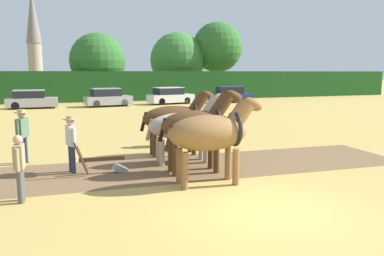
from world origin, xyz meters
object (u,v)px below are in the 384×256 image
(church_spire, at_px, (34,36))
(tree_center_left, at_px, (98,61))
(tree_center_right, at_px, (217,47))
(farmer_onlooker_left, at_px, (19,164))
(tree_center, at_px, (178,60))
(draft_horse_trail_right, at_px, (176,118))
(draft_horse_lead_right, at_px, (197,125))
(farmer_at_plow, at_px, (71,140))
(draft_horse_lead_left, at_px, (211,133))
(plow, at_px, (106,163))
(parked_car_left, at_px, (31,100))
(parked_car_center, at_px, (170,96))
(farmer_onlooker_right, at_px, (22,132))
(parked_car_center_right, at_px, (231,95))
(parked_car_center_left, at_px, (107,98))
(farmer_beside_team, at_px, (177,123))
(draft_horse_trail_left, at_px, (186,125))

(church_spire, bearing_deg, tree_center_left, -77.47)
(tree_center_right, bearing_deg, farmer_onlooker_left, -119.50)
(tree_center, relative_size, draft_horse_trail_right, 2.72)
(draft_horse_lead_right, bearing_deg, farmer_at_plow, 164.47)
(draft_horse_lead_left, bearing_deg, plow, 143.93)
(draft_horse_lead_left, distance_m, parked_car_left, 25.55)
(draft_horse_lead_left, height_order, draft_horse_lead_right, draft_horse_lead_right)
(parked_car_left, bearing_deg, draft_horse_trail_right, -73.49)
(plow, bearing_deg, parked_car_center, 72.12)
(plow, distance_m, farmer_at_plow, 1.26)
(draft_horse_lead_right, distance_m, farmer_onlooker_right, 5.83)
(tree_center_right, distance_m, parked_car_center_right, 12.26)
(tree_center, distance_m, parked_car_center_right, 12.21)
(parked_car_center, height_order, parked_car_center_right, parked_car_center_right)
(tree_center, bearing_deg, church_spire, 116.53)
(tree_center_right, bearing_deg, tree_center, 170.52)
(church_spire, height_order, farmer_onlooker_left, church_spire)
(farmer_onlooker_right, bearing_deg, parked_car_center_right, 72.84)
(parked_car_left, xyz_separation_m, parked_car_center, (12.16, 0.44, 0.03))
(draft_horse_lead_right, xyz_separation_m, parked_car_center_right, (12.26, 23.73, -0.68))
(parked_car_center_left, bearing_deg, tree_center, 41.22)
(tree_center_right, xyz_separation_m, farmer_onlooker_left, (-20.06, -35.47, -5.21))
(parked_car_center_right, bearing_deg, parked_car_center_left, -174.14)
(tree_center, relative_size, parked_car_center_left, 1.88)
(farmer_onlooker_left, relative_size, parked_car_left, 0.40)
(parked_car_center_left, height_order, parked_car_center, parked_car_center_left)
(draft_horse_lead_left, xyz_separation_m, farmer_onlooker_left, (-4.72, 0.15, -0.50))
(tree_center, xyz_separation_m, farmer_beside_team, (-9.61, -31.01, -3.57))
(draft_horse_trail_right, distance_m, farmer_at_plow, 3.97)
(farmer_at_plow, xyz_separation_m, farmer_onlooker_right, (-1.47, 1.71, 0.06))
(farmer_at_plow, bearing_deg, parked_car_left, 82.50)
(parked_car_left, height_order, parked_car_center_left, parked_car_center_left)
(tree_center, bearing_deg, tree_center_left, -170.05)
(parked_car_center_left, bearing_deg, church_spire, 91.61)
(parked_car_center_right, bearing_deg, draft_horse_trail_right, -115.90)
(draft_horse_trail_left, relative_size, farmer_beside_team, 1.87)
(tree_center, height_order, draft_horse_trail_left, tree_center)
(church_spire, height_order, parked_car_left, church_spire)
(parked_car_center_right, bearing_deg, tree_center_right, 78.11)
(draft_horse_lead_left, relative_size, farmer_onlooker_right, 1.56)
(church_spire, height_order, farmer_onlooker_right, church_spire)
(tree_center, xyz_separation_m, farmer_at_plow, (-13.81, -34.01, -3.48))
(draft_horse_lead_left, bearing_deg, tree_center_left, 91.94)
(plow, relative_size, farmer_onlooker_right, 0.87)
(tree_center_left, xyz_separation_m, farmer_at_plow, (-3.87, -32.27, -3.25))
(plow, bearing_deg, tree_center_right, 64.46)
(draft_horse_trail_left, height_order, parked_car_center_left, draft_horse_trail_left)
(draft_horse_trail_left, relative_size, parked_car_center_right, 0.72)
(draft_horse_trail_right, relative_size, plow, 1.84)
(farmer_beside_team, xyz_separation_m, parked_car_center_left, (-0.56, 19.16, -0.16))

